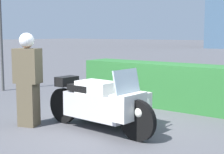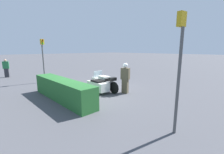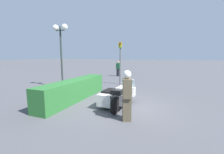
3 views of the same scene
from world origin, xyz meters
The scene contains 5 objects.
ground_plane centered at (0.00, 0.00, 0.00)m, with size 160.00×160.00×0.00m, color #4C4C51.
police_motorcycle centered at (-0.08, -0.08, 0.48)m, with size 2.50×1.30×1.17m.
officer_rider centered at (-1.40, -0.88, 0.93)m, with size 0.55×0.44×1.77m.
hedge_bush_curbside centered at (0.06, 2.30, 0.52)m, with size 4.85×0.86×1.04m, color #28662D.
traffic_light_far centered at (-5.23, 1.26, 2.32)m, with size 0.22×0.28×3.54m.
Camera 1 is at (3.74, -5.02, 1.76)m, focal length 55.00 mm.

